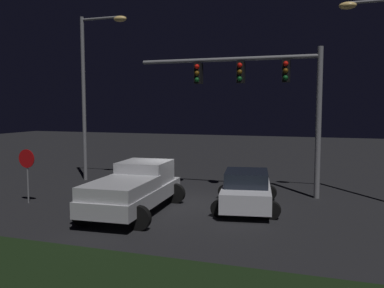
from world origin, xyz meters
The scene contains 6 objects.
ground_plane centered at (0.00, 0.00, 0.00)m, with size 80.00×80.00×0.00m, color black.
pickup_truck centered at (-0.79, -2.02, 1.00)m, with size 3.09×5.51×1.80m.
car_sedan centered at (3.07, -0.14, 0.74)m, with size 2.97×4.64×1.51m.
traffic_signal_gantry centered at (3.17, 2.60, 4.90)m, with size 8.32×0.56×6.50m.
street_lamp_left centered at (-5.92, 3.28, 5.42)m, with size 2.71×0.44×8.66m.
stop_sign centered at (-5.62, -2.16, 1.56)m, with size 0.76×0.08×2.23m.
Camera 1 is at (6.12, -15.73, 3.95)m, focal length 38.39 mm.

